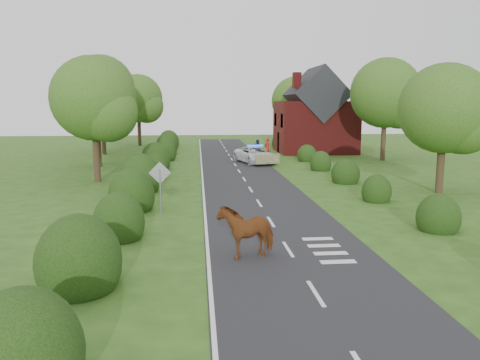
{
  "coord_description": "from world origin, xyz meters",
  "views": [
    {
      "loc": [
        -3.21,
        -20.05,
        5.21
      ],
      "look_at": [
        -1.03,
        3.86,
        1.3
      ],
      "focal_mm": 35.0,
      "sensor_mm": 36.0,
      "label": 1
    }
  ],
  "objects": [
    {
      "name": "house",
      "position": [
        9.49,
        30.0,
        3.79
      ],
      "size": [
        8.0,
        7.4,
        9.17
      ],
      "color": "maroon",
      "rests_on": "ground"
    },
    {
      "name": "road_markings",
      "position": [
        -1.6,
        12.93,
        0.03
      ],
      "size": [
        4.96,
        70.0,
        0.01
      ],
      "color": "white",
      "rests_on": "road"
    },
    {
      "name": "hedgerow_left",
      "position": [
        -6.51,
        11.69,
        0.75
      ],
      "size": [
        2.75,
        50.41,
        3.0
      ],
      "color": "black",
      "rests_on": "ground"
    },
    {
      "name": "pedestrian_red",
      "position": [
        3.71,
        25.98,
        0.93
      ],
      "size": [
        0.81,
        0.78,
        1.86
      ],
      "primitive_type": "imported",
      "rotation": [
        0.0,
        0.0,
        3.85
      ],
      "color": "#B01E1C",
      "rests_on": "ground"
    },
    {
      "name": "tree_right_c",
      "position": [
        9.27,
        37.85,
        5.34
      ],
      "size": [
        6.15,
        6.0,
        8.58
      ],
      "color": "#332316",
      "rests_on": "ground"
    },
    {
      "name": "cow",
      "position": [
        -1.56,
        -4.49,
        0.77
      ],
      "size": [
        2.43,
        1.88,
        1.53
      ],
      "primitive_type": "imported",
      "rotation": [
        0.0,
        0.0,
        -1.18
      ],
      "color": "maroon",
      "rests_on": "ground"
    },
    {
      "name": "tree_right_a",
      "position": [
        11.23,
        5.87,
        4.74
      ],
      "size": [
        5.33,
        5.2,
        7.56
      ],
      "color": "#332316",
      "rests_on": "ground"
    },
    {
      "name": "road_sign",
      "position": [
        -5.0,
        2.0,
        1.65
      ],
      "size": [
        1.06,
        0.08,
        2.53
      ],
      "color": "gray",
      "rests_on": "ground"
    },
    {
      "name": "tree_left_d",
      "position": [
        -10.23,
        39.85,
        5.64
      ],
      "size": [
        6.15,
        6.0,
        8.89
      ],
      "color": "#332316",
      "rests_on": "ground"
    },
    {
      "name": "tree_left_c",
      "position": [
        -12.7,
        29.83,
        6.53
      ],
      "size": [
        6.97,
        6.8,
        10.22
      ],
      "color": "#332316",
      "rests_on": "ground"
    },
    {
      "name": "road",
      "position": [
        0.0,
        15.0,
        0.01
      ],
      "size": [
        6.0,
        70.0,
        0.02
      ],
      "primitive_type": "cube",
      "color": "black",
      "rests_on": "ground"
    },
    {
      "name": "police_van",
      "position": [
        1.89,
        21.02,
        0.74
      ],
      "size": [
        3.8,
        5.8,
        1.63
      ],
      "rotation": [
        0.0,
        0.0,
        0.28
      ],
      "color": "white",
      "rests_on": "ground"
    },
    {
      "name": "ground",
      "position": [
        0.0,
        0.0,
        0.0
      ],
      "size": [
        120.0,
        120.0,
        0.0
      ],
      "primitive_type": "plane",
      "color": "#2B4F1A"
    },
    {
      "name": "hedgerow_right",
      "position": [
        6.6,
        11.21,
        0.55
      ],
      "size": [
        2.1,
        45.78,
        2.1
      ],
      "color": "black",
      "rests_on": "ground"
    },
    {
      "name": "pedestrian_purple",
      "position": [
        2.9,
        27.33,
        0.81
      ],
      "size": [
        1.0,
        0.99,
        1.63
      ],
      "primitive_type": "imported",
      "rotation": [
        0.0,
        0.0,
        2.39
      ],
      "color": "#351A61",
      "rests_on": "ground"
    },
    {
      "name": "tree_left_a",
      "position": [
        -9.75,
        11.86,
        5.34
      ],
      "size": [
        5.74,
        5.6,
        8.38
      ],
      "color": "#332316",
      "rests_on": "ground"
    },
    {
      "name": "tree_right_b",
      "position": [
        14.29,
        21.84,
        5.94
      ],
      "size": [
        6.56,
        6.4,
        9.4
      ],
      "color": "#332316",
      "rests_on": "ground"
    },
    {
      "name": "tree_left_b",
      "position": [
        -11.25,
        19.86,
        5.04
      ],
      "size": [
        5.74,
        5.6,
        8.07
      ],
      "color": "#332316",
      "rests_on": "ground"
    }
  ]
}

